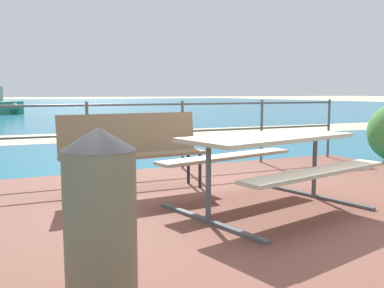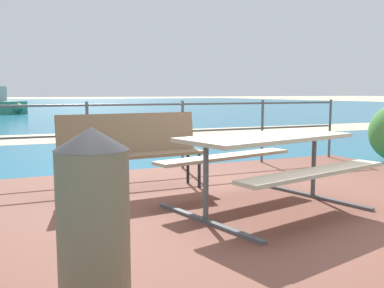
# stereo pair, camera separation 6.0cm
# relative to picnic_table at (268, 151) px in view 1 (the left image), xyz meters

# --- Properties ---
(ground_plane) EXTENTS (240.00, 240.00, 0.00)m
(ground_plane) POSITION_rel_picnic_table_xyz_m (0.14, 0.15, -0.66)
(ground_plane) COLOR beige
(patio_paving) EXTENTS (6.40, 5.20, 0.06)m
(patio_paving) POSITION_rel_picnic_table_xyz_m (0.14, 0.15, -0.63)
(patio_paving) COLOR brown
(patio_paving) RESTS_ON ground
(sea_water) EXTENTS (90.00, 90.00, 0.01)m
(sea_water) POSITION_rel_picnic_table_xyz_m (0.14, 40.15, -0.65)
(sea_water) COLOR #196B8E
(sea_water) RESTS_ON ground
(beach_strip) EXTENTS (54.05, 3.99, 0.01)m
(beach_strip) POSITION_rel_picnic_table_xyz_m (0.14, 8.56, -0.65)
(beach_strip) COLOR beige
(beach_strip) RESTS_ON ground
(picnic_table) EXTENTS (2.11, 1.85, 0.76)m
(picnic_table) POSITION_rel_picnic_table_xyz_m (0.00, 0.00, 0.00)
(picnic_table) COLOR #BCAD93
(picnic_table) RESTS_ON patio_paving
(park_bench) EXTENTS (1.78, 0.57, 0.94)m
(park_bench) POSITION_rel_picnic_table_xyz_m (-1.02, 1.34, -0.03)
(park_bench) COLOR #7A6047
(park_bench) RESTS_ON patio_paving
(railing_fence) EXTENTS (5.94, 0.04, 1.07)m
(railing_fence) POSITION_rel_picnic_table_xyz_m (0.14, 2.54, 0.08)
(railing_fence) COLOR #4C5156
(railing_fence) RESTS_ON patio_paving
(trash_bin) EXTENTS (0.39, 0.39, 1.01)m
(trash_bin) POSITION_rel_picnic_table_xyz_m (-2.02, -1.41, -0.09)
(trash_bin) COLOR #726047
(trash_bin) RESTS_ON patio_paving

